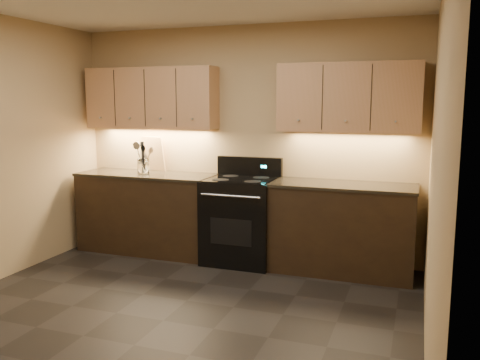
# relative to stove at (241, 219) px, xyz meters

# --- Properties ---
(floor) EXTENTS (4.00, 4.00, 0.00)m
(floor) POSITION_rel_stove_xyz_m (-0.08, -1.68, -0.48)
(floor) COLOR black
(floor) RESTS_ON ground
(wall_back) EXTENTS (4.00, 0.04, 2.60)m
(wall_back) POSITION_rel_stove_xyz_m (-0.08, 0.32, 0.82)
(wall_back) COLOR tan
(wall_back) RESTS_ON ground
(wall_right) EXTENTS (0.04, 4.00, 2.60)m
(wall_right) POSITION_rel_stove_xyz_m (1.92, -1.68, 0.82)
(wall_right) COLOR tan
(wall_right) RESTS_ON ground
(counter_left) EXTENTS (1.62, 0.62, 0.93)m
(counter_left) POSITION_rel_stove_xyz_m (-1.18, 0.02, -0.01)
(counter_left) COLOR black
(counter_left) RESTS_ON ground
(counter_right) EXTENTS (1.46, 0.62, 0.93)m
(counter_right) POSITION_rel_stove_xyz_m (1.10, 0.02, -0.01)
(counter_right) COLOR black
(counter_right) RESTS_ON ground
(stove) EXTENTS (0.76, 0.68, 1.14)m
(stove) POSITION_rel_stove_xyz_m (0.00, 0.00, 0.00)
(stove) COLOR black
(stove) RESTS_ON ground
(upper_cab_left) EXTENTS (1.60, 0.30, 0.70)m
(upper_cab_left) POSITION_rel_stove_xyz_m (-1.18, 0.17, 1.32)
(upper_cab_left) COLOR tan
(upper_cab_left) RESTS_ON wall_back
(upper_cab_right) EXTENTS (1.44, 0.30, 0.70)m
(upper_cab_right) POSITION_rel_stove_xyz_m (1.10, 0.17, 1.32)
(upper_cab_right) COLOR tan
(upper_cab_right) RESTS_ON wall_back
(outlet_plate) EXTENTS (0.08, 0.01, 0.12)m
(outlet_plate) POSITION_rel_stove_xyz_m (-1.38, 0.31, 0.64)
(outlet_plate) COLOR #B2B5BA
(outlet_plate) RESTS_ON wall_back
(utensil_crock) EXTENTS (0.15, 0.15, 0.17)m
(utensil_crock) POSITION_rel_stove_xyz_m (-1.22, 0.01, 0.53)
(utensil_crock) COLOR white
(utensil_crock) RESTS_ON counter_left
(cutting_board) EXTENTS (0.34, 0.17, 0.41)m
(cutting_board) POSITION_rel_stove_xyz_m (-1.23, 0.28, 0.66)
(cutting_board) COLOR tan
(cutting_board) RESTS_ON counter_left
(wooden_spoon) EXTENTS (0.19, 0.10, 0.31)m
(wooden_spoon) POSITION_rel_stove_xyz_m (-1.24, 0.01, 0.62)
(wooden_spoon) COLOR tan
(wooden_spoon) RESTS_ON utensil_crock
(black_spoon) EXTENTS (0.11, 0.15, 0.34)m
(black_spoon) POSITION_rel_stove_xyz_m (-1.22, 0.03, 0.63)
(black_spoon) COLOR black
(black_spoon) RESTS_ON utensil_crock
(black_turner) EXTENTS (0.16, 0.19, 0.38)m
(black_turner) POSITION_rel_stove_xyz_m (-1.21, -0.01, 0.65)
(black_turner) COLOR black
(black_turner) RESTS_ON utensil_crock
(steel_spatula) EXTENTS (0.26, 0.12, 0.39)m
(steel_spatula) POSITION_rel_stove_xyz_m (-1.18, 0.03, 0.66)
(steel_spatula) COLOR silver
(steel_spatula) RESTS_ON utensil_crock
(steel_skimmer) EXTENTS (0.18, 0.12, 0.36)m
(steel_skimmer) POSITION_rel_stove_xyz_m (-1.20, -0.00, 0.64)
(steel_skimmer) COLOR silver
(steel_skimmer) RESTS_ON utensil_crock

